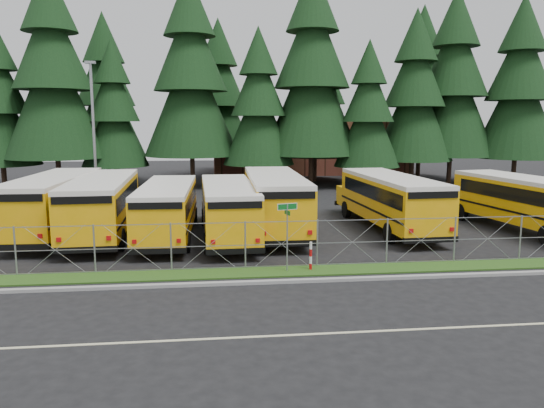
{
  "coord_description": "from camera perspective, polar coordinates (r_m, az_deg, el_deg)",
  "views": [
    {
      "loc": [
        -5.33,
        -22.16,
        6.05
      ],
      "look_at": [
        -2.32,
        4.0,
        1.89
      ],
      "focal_mm": 35.0,
      "sensor_mm": 36.0,
      "label": 1
    }
  ],
  "objects": [
    {
      "name": "conifer_3",
      "position": [
        50.08,
        -8.76,
        12.97
      ],
      "size": [
        8.71,
        8.71,
        19.26
      ],
      "primitive_type": null,
      "color": "black",
      "rests_on": "ground"
    },
    {
      "name": "conifer_5",
      "position": [
        49.71,
        4.32,
        13.41
      ],
      "size": [
        8.97,
        8.97,
        19.84
      ],
      "primitive_type": null,
      "color": "black",
      "rests_on": "ground"
    },
    {
      "name": "conifer_8",
      "position": [
        54.23,
        18.93,
        11.78
      ],
      "size": [
        8.28,
        8.28,
        18.32
      ],
      "primitive_type": null,
      "color": "black",
      "rests_on": "ground"
    },
    {
      "name": "conifer_7",
      "position": [
        51.52,
        15.07,
        10.92
      ],
      "size": [
        7.3,
        7.3,
        16.15
      ],
      "primitive_type": null,
      "color": "black",
      "rests_on": "ground"
    },
    {
      "name": "conifer_2",
      "position": [
        50.27,
        -16.67,
        9.24
      ],
      "size": [
        5.98,
        5.98,
        13.22
      ],
      "primitive_type": null,
      "color": "black",
      "rests_on": "ground"
    },
    {
      "name": "road_lane_line",
      "position": [
        16.29,
        13.4,
        -13.06
      ],
      "size": [
        50.0,
        0.12,
        0.01
      ],
      "primitive_type": "cube",
      "color": "beige",
      "rests_on": "ground"
    },
    {
      "name": "bus_0",
      "position": [
        30.6,
        -22.2,
        -0.1
      ],
      "size": [
        3.27,
        12.15,
        3.16
      ],
      "primitive_type": null,
      "rotation": [
        0.0,
        0.0,
        -0.04
      ],
      "color": "#E3A207",
      "rests_on": "ground"
    },
    {
      "name": "conifer_13",
      "position": [
        58.79,
        15.76,
        11.44
      ],
      "size": [
        8.07,
        8.07,
        17.85
      ],
      "primitive_type": null,
      "color": "black",
      "rests_on": "ground"
    },
    {
      "name": "striped_bollard",
      "position": [
        21.65,
        4.18,
        -5.64
      ],
      "size": [
        0.11,
        0.11,
        1.2
      ],
      "primitive_type": "cylinder",
      "color": "#B20C0C",
      "rests_on": "ground"
    },
    {
      "name": "conifer_1",
      "position": [
        50.43,
        -22.5,
        12.31
      ],
      "size": [
        8.66,
        8.66,
        19.16
      ],
      "primitive_type": null,
      "color": "black",
      "rests_on": "ground"
    },
    {
      "name": "conifer_4",
      "position": [
        48.26,
        -1.46,
        10.27
      ],
      "size": [
        6.47,
        6.47,
        14.3
      ],
      "primitive_type": null,
      "color": "black",
      "rests_on": "ground"
    },
    {
      "name": "conifer_9",
      "position": [
        55.15,
        25.06,
        10.93
      ],
      "size": [
        7.9,
        7.9,
        17.47
      ],
      "primitive_type": null,
      "color": "black",
      "rests_on": "ground"
    },
    {
      "name": "bus_4",
      "position": [
        29.06,
        0.23,
        0.13
      ],
      "size": [
        3.04,
        12.15,
        3.18
      ],
      "primitive_type": null,
      "rotation": [
        0.0,
        0.0,
        -0.01
      ],
      "color": "#E3A207",
      "rests_on": "ground"
    },
    {
      "name": "ground",
      "position": [
        23.58,
        6.77,
        -5.96
      ],
      "size": [
        120.0,
        120.0,
        0.0
      ],
      "primitive_type": "plane",
      "color": "black",
      "rests_on": "ground"
    },
    {
      "name": "street_sign",
      "position": [
        21.09,
        1.65,
        -2.02
      ],
      "size": [
        0.82,
        0.54,
        2.81
      ],
      "color": "#96999E",
      "rests_on": "ground"
    },
    {
      "name": "curb",
      "position": [
        20.68,
        8.76,
        -7.98
      ],
      "size": [
        50.0,
        0.25,
        0.12
      ],
      "primitive_type": "cube",
      "color": "gray",
      "rests_on": "ground"
    },
    {
      "name": "bus_3",
      "position": [
        27.45,
        -4.76,
        -0.71
      ],
      "size": [
        2.94,
        11.12,
        2.9
      ],
      "primitive_type": null,
      "rotation": [
        0.0,
        0.0,
        0.03
      ],
      "color": "#E3A207",
      "rests_on": "ground"
    },
    {
      "name": "bus_6",
      "position": [
        30.32,
        12.38,
        0.19
      ],
      "size": [
        3.33,
        11.8,
        3.06
      ],
      "primitive_type": null,
      "rotation": [
        0.0,
        0.0,
        0.05
      ],
      "color": "#E3A207",
      "rests_on": "ground"
    },
    {
      "name": "light_standard",
      "position": [
        39.95,
        -18.64,
        7.72
      ],
      "size": [
        0.7,
        0.35,
        10.14
      ],
      "color": "#96999E",
      "rests_on": "ground"
    },
    {
      "name": "bus_2",
      "position": [
        27.9,
        -11.1,
        -0.74
      ],
      "size": [
        2.81,
        10.93,
        2.85
      ],
      "primitive_type": null,
      "rotation": [
        0.0,
        0.0,
        -0.02
      ],
      "color": "#E3A207",
      "rests_on": "ground"
    },
    {
      "name": "bus_east",
      "position": [
        32.11,
        25.28,
        -0.04
      ],
      "size": [
        4.39,
        11.74,
        3.01
      ],
      "primitive_type": null,
      "rotation": [
        0.0,
        0.0,
        0.15
      ],
      "color": "#E3A207",
      "rests_on": "ground"
    },
    {
      "name": "grass_verge",
      "position": [
        21.98,
        7.79,
        -7.01
      ],
      "size": [
        50.0,
        1.4,
        0.06
      ],
      "primitive_type": "cube",
      "color": "#1B4213",
      "rests_on": "ground"
    },
    {
      "name": "bus_1",
      "position": [
        29.18,
        -17.63,
        -0.3
      ],
      "size": [
        3.26,
        12.02,
        3.13
      ],
      "primitive_type": null,
      "rotation": [
        0.0,
        0.0,
        0.04
      ],
      "color": "#E3A207",
      "rests_on": "ground"
    },
    {
      "name": "brick_building",
      "position": [
        63.26,
        3.79,
        6.18
      ],
      "size": [
        22.0,
        10.0,
        6.0
      ],
      "primitive_type": "cube",
      "color": "brown",
      "rests_on": "ground"
    },
    {
      "name": "conifer_6",
      "position": [
        48.75,
        10.3,
        9.44
      ],
      "size": [
        5.95,
        5.95,
        13.15
      ],
      "primitive_type": null,
      "color": "black",
      "rests_on": "ground"
    },
    {
      "name": "conifer_11",
      "position": [
        57.7,
        -5.73,
        11.2
      ],
      "size": [
        7.54,
        7.54,
        16.68
      ],
      "primitive_type": null,
      "color": "black",
      "rests_on": "ground"
    },
    {
      "name": "chainlink_fence",
      "position": [
        22.4,
        7.4,
        -4.14
      ],
      "size": [
        44.0,
        0.1,
        2.0
      ],
      "primitive_type": null,
      "color": "#96999E",
      "rests_on": "ground"
    },
    {
      "name": "conifer_10",
      "position": [
        56.38,
        -17.47,
        10.86
      ],
      "size": [
        7.52,
        7.52,
        16.62
      ],
      "primitive_type": null,
      "color": "black",
      "rests_on": "ground"
    },
    {
      "name": "conifer_12",
      "position": [
        53.5,
        4.69,
        11.51
      ],
      "size": [
        7.64,
        7.64,
        16.9
      ],
      "primitive_type": null,
      "color": "black",
      "rests_on": "ground"
    }
  ]
}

